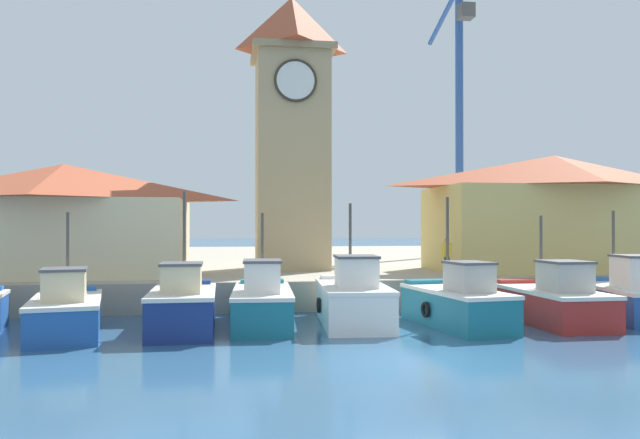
% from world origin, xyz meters
% --- Properties ---
extents(ground_plane, '(300.00, 300.00, 0.00)m').
position_xyz_m(ground_plane, '(0.00, 0.00, 0.00)').
color(ground_plane, '#2D567A').
extents(quay_wharf, '(120.00, 40.00, 1.15)m').
position_xyz_m(quay_wharf, '(0.00, 28.73, 0.58)').
color(quay_wharf, '#A89E89').
rests_on(quay_wharf, ground).
extents(fishing_boat_left_outer, '(2.74, 4.97, 3.66)m').
position_xyz_m(fishing_boat_left_outer, '(-9.16, 4.89, 0.70)').
color(fishing_boat_left_outer, '#2356A8').
rests_on(fishing_boat_left_outer, ground).
extents(fishing_boat_left_inner, '(2.08, 4.60, 4.33)m').
position_xyz_m(fishing_boat_left_inner, '(-5.77, 5.00, 0.78)').
color(fishing_boat_left_inner, navy).
rests_on(fishing_boat_left_inner, ground).
extents(fishing_boat_mid_left, '(2.13, 5.23, 3.67)m').
position_xyz_m(fishing_boat_mid_left, '(-3.31, 5.71, 0.75)').
color(fishing_boat_mid_left, '#196B7F').
rests_on(fishing_boat_mid_left, ground).
extents(fishing_boat_center, '(2.46, 5.29, 4.00)m').
position_xyz_m(fishing_boat_center, '(-0.34, 5.63, 0.81)').
color(fishing_boat_center, silver).
rests_on(fishing_boat_center, ground).
extents(fishing_boat_mid_right, '(2.48, 4.96, 4.19)m').
position_xyz_m(fishing_boat_mid_right, '(2.87, 4.66, 0.75)').
color(fishing_boat_mid_right, '#196B7F').
rests_on(fishing_boat_mid_right, ground).
extents(fishing_boat_right_inner, '(2.23, 5.05, 3.59)m').
position_xyz_m(fishing_boat_right_inner, '(6.24, 4.89, 0.73)').
color(fishing_boat_right_inner, '#AD2823').
rests_on(fishing_boat_right_inner, ground).
extents(fishing_boat_right_outer, '(2.48, 5.28, 3.78)m').
position_xyz_m(fishing_boat_right_outer, '(9.23, 5.46, 0.75)').
color(fishing_boat_right_outer, '#2356A8').
rests_on(fishing_boat_right_outer, ground).
extents(clock_tower, '(3.88, 3.88, 14.80)m').
position_xyz_m(clock_tower, '(-1.37, 15.50, 8.10)').
color(clock_tower, tan).
rests_on(clock_tower, quay_wharf).
extents(warehouse_left, '(10.49, 6.83, 4.71)m').
position_xyz_m(warehouse_left, '(-11.32, 13.19, 3.56)').
color(warehouse_left, beige).
rests_on(warehouse_left, quay_wharf).
extents(warehouse_right, '(11.67, 5.90, 5.40)m').
position_xyz_m(warehouse_right, '(10.77, 12.83, 3.91)').
color(warehouse_right, tan).
rests_on(warehouse_right, quay_wharf).
extents(port_crane_near, '(2.00, 8.58, 19.88)m').
position_xyz_m(port_crane_near, '(11.87, 28.01, 8.96)').
color(port_crane_near, navy).
rests_on(port_crane_near, quay_wharf).
extents(dock_worker_near_tower, '(0.34, 0.22, 1.62)m').
position_xyz_m(dock_worker_near_tower, '(4.23, 9.35, 2.00)').
color(dock_worker_near_tower, '#33333D').
rests_on(dock_worker_near_tower, quay_wharf).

